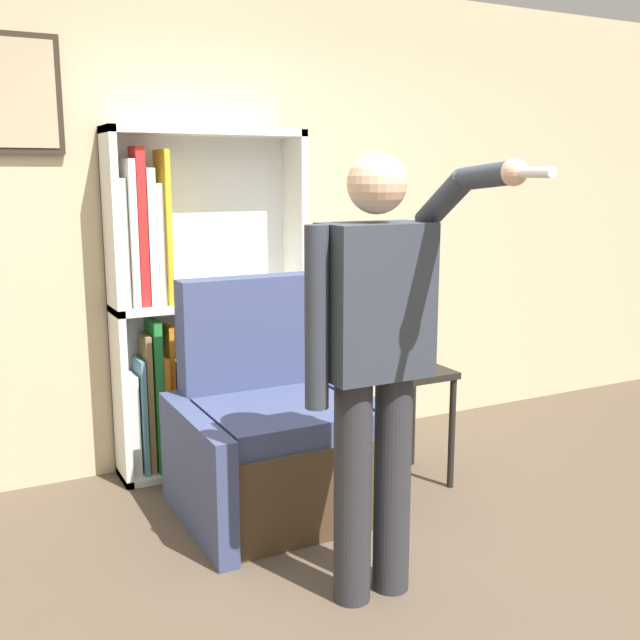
# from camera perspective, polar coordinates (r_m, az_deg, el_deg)

# --- Properties ---
(ground_plane) EXTENTS (14.00, 14.00, 0.00)m
(ground_plane) POSITION_cam_1_polar(r_m,az_deg,el_deg) (3.15, 7.68, -21.50)
(ground_plane) COLOR brown
(wall_back) EXTENTS (8.00, 0.11, 2.80)m
(wall_back) POSITION_cam_1_polar(r_m,az_deg,el_deg) (4.47, -7.10, 7.33)
(wall_back) COLOR beige
(wall_back) RESTS_ON ground_plane
(bookcase) EXTENTS (1.10, 0.28, 1.94)m
(bookcase) POSITION_cam_1_polar(r_m,az_deg,el_deg) (4.28, -10.14, 0.57)
(bookcase) COLOR white
(bookcase) RESTS_ON ground_plane
(armchair) EXTENTS (0.95, 0.87, 1.16)m
(armchair) POSITION_cam_1_polar(r_m,az_deg,el_deg) (3.85, -3.66, -9.05)
(armchair) COLOR #4C3823
(armchair) RESTS_ON ground_plane
(person_standing) EXTENTS (0.56, 0.78, 1.77)m
(person_standing) POSITION_cam_1_polar(r_m,az_deg,el_deg) (2.88, 4.26, -2.52)
(person_standing) COLOR #2D2D33
(person_standing) RESTS_ON ground_plane
(side_table) EXTENTS (0.43, 0.43, 0.65)m
(side_table) POSITION_cam_1_polar(r_m,az_deg,el_deg) (4.13, 6.44, -5.32)
(side_table) COLOR black
(side_table) RESTS_ON ground_plane
(table_lamp) EXTENTS (0.22, 0.22, 0.37)m
(table_lamp) POSITION_cam_1_polar(r_m,az_deg,el_deg) (4.04, 6.57, 0.15)
(table_lamp) COLOR #B7B2A8
(table_lamp) RESTS_ON side_table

